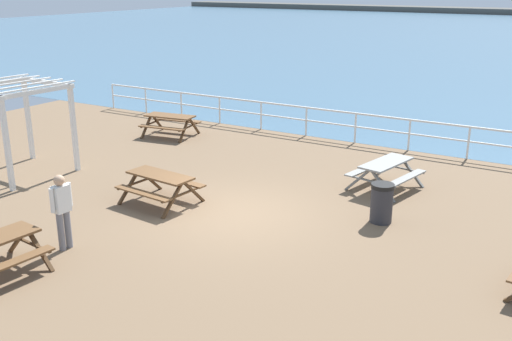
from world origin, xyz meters
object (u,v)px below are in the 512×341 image
at_px(picnic_table_near_left, 170,120).
at_px(picnic_table_far_left, 386,168).
at_px(litter_bin, 382,203).
at_px(visitor, 62,207).
at_px(lattice_pergola, 15,107).
at_px(picnic_table_near_right, 160,181).

xyz_separation_m(picnic_table_near_left, picnic_table_far_left, (8.69, -1.49, 0.00)).
height_order(picnic_table_far_left, litter_bin, litter_bin).
distance_m(picnic_table_far_left, visitor, 8.52).
height_order(picnic_table_far_left, lattice_pergola, lattice_pergola).
xyz_separation_m(visitor, lattice_pergola, (-5.11, 2.98, 1.05)).
xyz_separation_m(picnic_table_far_left, lattice_pergola, (-9.68, -4.20, 1.41)).
height_order(picnic_table_near_left, litter_bin, litter_bin).
height_order(lattice_pergola, litter_bin, lattice_pergola).
bearing_deg(picnic_table_near_right, picnic_table_near_left, 132.16).
bearing_deg(picnic_table_near_right, visitor, -84.63).
xyz_separation_m(picnic_table_near_right, litter_bin, (5.27, 1.72, -0.10)).
bearing_deg(visitor, picnic_table_near_left, 119.28).
relative_size(lattice_pergola, litter_bin, 2.85).
distance_m(picnic_table_near_left, litter_bin, 10.13).
xyz_separation_m(picnic_table_near_left, picnic_table_near_right, (4.12, -5.51, 0.00)).
distance_m(picnic_table_near_left, lattice_pergola, 5.95).
distance_m(picnic_table_near_right, picnic_table_far_left, 6.08).
xyz_separation_m(picnic_table_near_left, visitor, (4.12, -8.67, 0.36)).
bearing_deg(picnic_table_far_left, litter_bin, -151.75).
xyz_separation_m(picnic_table_far_left, litter_bin, (0.70, -2.30, -0.10)).
bearing_deg(lattice_pergola, visitor, -26.42).
bearing_deg(picnic_table_far_left, picnic_table_near_right, 142.57).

